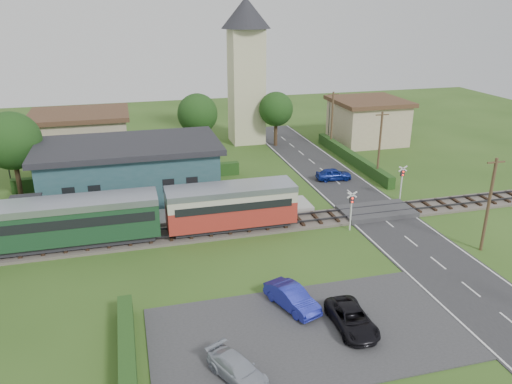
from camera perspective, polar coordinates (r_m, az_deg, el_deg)
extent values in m
plane|color=#2D4C19|center=(38.58, 1.72, -5.16)|extent=(120.00, 120.00, 0.00)
cube|color=#4C443D|center=(40.27, 0.91, -3.83)|extent=(76.00, 3.20, 0.20)
cube|color=#3F3F47|center=(39.51, 1.20, -3.83)|extent=(76.00, 0.08, 0.15)
cube|color=#3F3F47|center=(40.77, 0.64, -3.02)|extent=(76.00, 0.08, 0.15)
cube|color=#28282B|center=(42.28, 14.85, -3.43)|extent=(6.00, 70.00, 0.05)
cube|color=#333335|center=(28.39, 5.85, -15.71)|extent=(17.00, 9.00, 0.08)
cube|color=#333335|center=(43.79, 13.62, -2.17)|extent=(6.20, 3.40, 0.45)
cube|color=gray|center=(41.87, -13.63, -3.27)|extent=(30.00, 3.00, 0.45)
cube|color=beige|center=(42.08, -24.72, -2.43)|extent=(2.00, 2.00, 2.40)
cube|color=#232328|center=(41.64, -24.98, -0.81)|extent=(2.30, 2.30, 0.15)
cube|color=#244C52|center=(46.52, -14.12, 2.02)|extent=(15.00, 8.00, 4.80)
cube|color=#232328|center=(45.77, -14.41, 5.16)|extent=(16.00, 9.00, 0.50)
cube|color=#232328|center=(43.25, -13.82, -1.23)|extent=(1.20, 0.12, 2.20)
cube|color=black|center=(43.08, -20.60, -0.23)|extent=(1.00, 0.12, 1.20)
cube|color=black|center=(42.90, -17.96, 0.02)|extent=(1.00, 0.12, 1.20)
cube|color=black|center=(42.90, -9.97, 0.75)|extent=(1.00, 0.12, 1.20)
cube|color=black|center=(43.09, -7.33, 0.99)|extent=(1.00, 0.12, 1.20)
cube|color=#232328|center=(39.49, -2.83, -3.59)|extent=(9.00, 2.20, 0.50)
cube|color=#A32A22|center=(39.08, -2.85, -2.26)|extent=(10.00, 2.80, 1.80)
cube|color=#B9B6A3|center=(38.61, -2.89, -0.55)|extent=(10.00, 2.82, 0.90)
cube|color=black|center=(38.74, -2.88, -1.03)|extent=(9.00, 2.88, 0.60)
cube|color=#959CAB|center=(38.38, -2.90, 0.35)|extent=(10.00, 2.90, 0.45)
cube|color=#232328|center=(39.30, -22.69, -5.42)|extent=(15.20, 2.20, 0.50)
cube|color=#183B22|center=(38.70, -22.99, -3.43)|extent=(16.00, 2.80, 2.60)
cube|color=black|center=(38.55, -23.07, -2.88)|extent=(15.40, 2.86, 0.70)
cube|color=#959CAB|center=(38.19, -23.28, -1.51)|extent=(16.00, 2.90, 0.50)
cube|color=beige|center=(63.80, -1.11, 11.89)|extent=(4.00, 4.00, 14.00)
cone|color=#232328|center=(63.04, -1.17, 19.81)|extent=(6.00, 6.00, 3.60)
cube|color=tan|center=(60.17, -19.28, 5.80)|extent=(10.00, 8.00, 5.00)
cube|color=#472D1E|center=(59.57, -19.60, 8.35)|extent=(10.80, 8.80, 0.50)
cube|color=tan|center=(66.19, 12.61, 7.75)|extent=(8.00, 8.00, 5.00)
cube|color=#472D1E|center=(65.65, 12.79, 10.09)|extent=(8.80, 8.80, 0.50)
cube|color=#193814|center=(26.76, -14.51, -17.46)|extent=(0.80, 9.00, 1.20)
cube|color=#193814|center=(57.21, 10.87, 3.89)|extent=(0.80, 18.00, 1.20)
cube|color=#193814|center=(51.34, -14.09, 1.73)|extent=(22.00, 0.80, 1.30)
cylinder|color=#332316|center=(50.48, -25.57, 1.63)|extent=(0.44, 0.44, 4.12)
sphere|color=#143311|center=(49.60, -26.16, 5.27)|extent=(5.20, 5.20, 5.20)
cylinder|color=#332316|center=(58.72, -6.58, 5.91)|extent=(0.44, 0.44, 3.85)
sphere|color=#143311|center=(58.00, -6.71, 8.88)|extent=(4.60, 4.60, 4.60)
cylinder|color=#332316|center=(62.78, 2.26, 6.87)|extent=(0.44, 0.44, 3.58)
sphere|color=#143311|center=(62.15, 2.30, 9.46)|extent=(4.20, 4.20, 4.20)
cylinder|color=#473321|center=(38.81, 25.03, -1.42)|extent=(0.22, 0.22, 7.00)
cube|color=#473321|center=(37.82, 25.76, 3.08)|extent=(1.40, 0.10, 0.10)
cylinder|color=#473321|center=(51.31, 13.93, 5.07)|extent=(0.22, 0.22, 7.00)
cube|color=#473321|center=(50.57, 14.24, 8.55)|extent=(1.40, 0.10, 0.10)
cylinder|color=#473321|center=(61.76, 8.67, 8.05)|extent=(0.22, 0.22, 7.00)
cube|color=#473321|center=(61.14, 8.84, 10.98)|extent=(1.40, 0.10, 0.10)
cylinder|color=silver|center=(39.78, 10.79, -2.33)|extent=(0.12, 0.12, 3.00)
cube|color=#232328|center=(39.37, 10.89, -0.86)|extent=(0.35, 0.18, 0.55)
sphere|color=#FF190C|center=(39.22, 10.98, -0.72)|extent=(0.14, 0.14, 0.14)
sphere|color=#FF190C|center=(39.33, 10.95, -1.13)|extent=(0.14, 0.14, 0.14)
cube|color=silver|center=(39.23, 10.93, -0.32)|extent=(0.84, 0.05, 0.55)
cube|color=silver|center=(39.23, 10.93, -0.32)|extent=(0.84, 0.05, 0.55)
cylinder|color=silver|center=(47.00, 16.27, 0.83)|extent=(0.12, 0.12, 3.00)
cube|color=#232328|center=(46.65, 16.40, 2.10)|extent=(0.35, 0.18, 0.55)
sphere|color=#FF190C|center=(46.51, 16.49, 2.23)|extent=(0.14, 0.14, 0.14)
sphere|color=#FF190C|center=(46.60, 16.46, 1.88)|extent=(0.14, 0.14, 0.14)
cube|color=silver|center=(46.53, 16.45, 2.57)|extent=(0.84, 0.05, 0.55)
cube|color=silver|center=(46.53, 16.45, 2.57)|extent=(0.84, 0.05, 0.55)
cylinder|color=#3F3F47|center=(56.41, -26.65, 3.79)|extent=(0.14, 0.14, 5.00)
sphere|color=orange|center=(55.82, -27.07, 6.23)|extent=(0.30, 0.30, 0.30)
cylinder|color=#3F3F47|center=(67.15, 8.37, 8.21)|extent=(0.14, 0.14, 5.00)
sphere|color=orange|center=(66.66, 8.48, 10.31)|extent=(0.30, 0.30, 0.30)
imported|color=navy|center=(51.07, 8.87, 2.02)|extent=(3.69, 1.77, 1.22)
imported|color=#1E259D|center=(29.92, 4.13, -11.94)|extent=(2.66, 4.17, 1.30)
imported|color=#AAB0BD|center=(25.13, -2.12, -19.58)|extent=(2.94, 3.90, 1.05)
imported|color=black|center=(28.70, 10.90, -14.05)|extent=(2.00, 4.19, 1.15)
imported|color=gray|center=(42.05, -3.30, -0.84)|extent=(0.81, 0.67, 1.90)
imported|color=gray|center=(41.90, -20.53, -2.49)|extent=(0.84, 0.94, 1.61)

